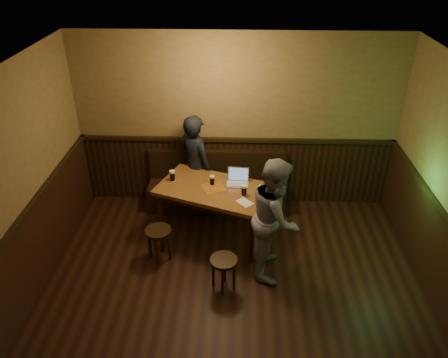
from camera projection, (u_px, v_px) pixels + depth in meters
The scene contains 12 objects.
room at pixel (233, 248), 4.49m from camera, with size 5.04×6.04×2.84m.
bench at pixel (217, 190), 7.12m from camera, with size 2.20×0.50×0.95m.
pub_table at pixel (214, 194), 6.25m from camera, with size 1.78×1.39×0.84m.
stool_left at pixel (159, 236), 5.96m from camera, with size 0.40×0.40×0.49m.
stool_right at pixel (224, 265), 5.47m from camera, with size 0.37×0.37×0.47m.
pint_left at pixel (172, 176), 6.33m from camera, with size 0.10×0.10×0.16m.
pint_mid at pixel (212, 180), 6.23m from camera, with size 0.09×0.09×0.14m.
pint_right at pixel (244, 190), 5.98m from camera, with size 0.10×0.10×0.16m.
laptop at pixel (238, 180), 6.28m from camera, with size 0.33×0.27×0.22m.
menu at pixel (245, 202), 5.87m from camera, with size 0.22×0.15×0.00m, color silver.
person_suit at pixel (196, 166), 6.76m from camera, with size 0.61×0.40×1.67m, color black.
person_grey at pixel (275, 217), 5.58m from camera, with size 0.81×0.63×1.66m, color gray.
Camera 1 is at (0.04, -3.29, 4.08)m, focal length 35.00 mm.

